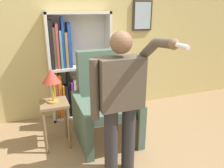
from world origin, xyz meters
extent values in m
cube|color=tan|center=(0.00, 2.03, 1.40)|extent=(8.00, 0.06, 2.80)
cube|color=#33281E|center=(1.28, 1.98, 1.68)|extent=(0.37, 0.04, 0.52)
cube|color=#9EB2C6|center=(1.28, 1.96, 1.68)|extent=(0.31, 0.01, 0.46)
cube|color=silver|center=(-0.40, 1.85, 0.88)|extent=(0.04, 0.28, 1.76)
cube|color=silver|center=(0.59, 1.85, 0.88)|extent=(0.04, 0.28, 1.76)
cube|color=silver|center=(0.10, 1.98, 0.88)|extent=(1.03, 0.01, 1.76)
cube|color=silver|center=(0.10, 1.85, 0.02)|extent=(1.03, 0.28, 0.04)
cube|color=silver|center=(0.10, 1.85, 0.88)|extent=(1.03, 0.28, 0.04)
cube|color=silver|center=(0.10, 1.85, 1.74)|extent=(1.03, 0.28, 0.04)
cube|color=gold|center=(-0.36, 1.85, 0.38)|extent=(0.02, 0.23, 0.69)
cube|color=#BC4C56|center=(-0.32, 1.85, 0.44)|extent=(0.03, 0.17, 0.80)
cube|color=orange|center=(-0.27, 1.85, 0.42)|extent=(0.06, 0.18, 0.75)
cube|color=orange|center=(-0.22, 1.85, 0.33)|extent=(0.03, 0.22, 0.57)
cube|color=black|center=(-0.17, 1.85, 0.32)|extent=(0.04, 0.20, 0.55)
cube|color=black|center=(-0.12, 1.85, 0.42)|extent=(0.05, 0.17, 0.76)
cube|color=purple|center=(-0.07, 1.85, 0.34)|extent=(0.03, 0.21, 0.61)
cube|color=white|center=(-0.03, 1.85, 0.36)|extent=(0.04, 0.19, 0.64)
cube|color=black|center=(-0.34, 1.85, 1.28)|extent=(0.05, 0.22, 0.75)
cube|color=#9E7A47|center=(-0.30, 1.85, 1.22)|extent=(0.04, 0.17, 0.64)
cube|color=#BC4C56|center=(-0.25, 1.85, 1.25)|extent=(0.04, 0.20, 0.69)
cube|color=#5B99A8|center=(-0.20, 1.85, 1.20)|extent=(0.04, 0.22, 0.59)
cube|color=#1E47B2|center=(-0.16, 1.85, 1.30)|extent=(0.03, 0.18, 0.79)
cube|color=#9E7A47|center=(-0.12, 1.85, 1.18)|extent=(0.04, 0.19, 0.56)
cube|color=#1E47B2|center=(-0.07, 1.85, 1.25)|extent=(0.05, 0.20, 0.70)
cube|color=#4C3823|center=(0.25, 1.00, 0.22)|extent=(0.60, 0.82, 0.45)
cube|color=#4C6656|center=(0.25, 0.96, 0.51)|extent=(0.56, 0.70, 0.12)
cube|color=#4C6656|center=(0.25, 1.37, 0.73)|extent=(0.60, 0.16, 1.02)
cube|color=#4C6656|center=(-0.10, 1.00, 0.31)|extent=(0.10, 0.90, 0.63)
cube|color=#4C6656|center=(0.61, 1.00, 0.31)|extent=(0.10, 0.90, 0.63)
cylinder|color=#2D2D33|center=(0.07, 0.29, 0.41)|extent=(0.15, 0.15, 0.83)
cylinder|color=#2D2D33|center=(0.28, 0.29, 0.41)|extent=(0.15, 0.15, 0.83)
cube|color=#51473D|center=(0.17, 0.29, 1.10)|extent=(0.46, 0.24, 0.53)
sphere|color=brown|center=(0.17, 0.29, 1.50)|extent=(0.22, 0.22, 0.22)
cylinder|color=#51473D|center=(-0.10, 0.29, 1.05)|extent=(0.09, 0.09, 0.61)
cylinder|color=#51473D|center=(0.42, 0.17, 1.44)|extent=(0.09, 0.28, 0.23)
cylinder|color=#51473D|center=(0.42, -0.07, 1.53)|extent=(0.08, 0.27, 0.10)
sphere|color=brown|center=(0.42, -0.20, 1.54)|extent=(0.09, 0.09, 0.09)
cylinder|color=white|center=(0.42, -0.30, 1.54)|extent=(0.04, 0.15, 0.04)
cube|color=#846647|center=(-0.44, 1.08, 0.63)|extent=(0.36, 0.36, 0.04)
cylinder|color=#846647|center=(-0.59, 0.93, 0.30)|extent=(0.04, 0.04, 0.61)
cylinder|color=#846647|center=(-0.29, 0.93, 0.30)|extent=(0.04, 0.04, 0.61)
cylinder|color=#846647|center=(-0.59, 1.23, 0.30)|extent=(0.04, 0.04, 0.61)
cylinder|color=#846647|center=(-0.29, 1.23, 0.30)|extent=(0.04, 0.04, 0.61)
cylinder|color=gold|center=(-0.44, 1.08, 0.66)|extent=(0.14, 0.14, 0.02)
cylinder|color=gold|center=(-0.44, 1.08, 0.79)|extent=(0.03, 0.03, 0.25)
cone|color=#B2382D|center=(-0.44, 1.08, 1.01)|extent=(0.23, 0.23, 0.18)
camera|label=1|loc=(-0.63, -1.64, 1.81)|focal=35.00mm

